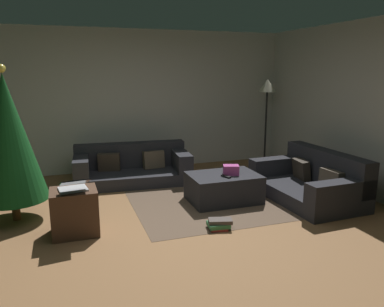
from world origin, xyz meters
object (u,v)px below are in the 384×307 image
side_table (75,212)px  couch_right (312,182)px  laptop (74,187)px  christmas_tree (8,138)px  couch_left (132,167)px  ottoman (223,188)px  corner_lamp (267,92)px  tv_remote (226,176)px  book_stack (219,224)px  gift_box (231,170)px

side_table → couch_right: bearing=2.7°
side_table → laptop: 0.33m
christmas_tree → laptop: bearing=-46.7°
couch_left → ottoman: bearing=131.0°
ottoman → corner_lamp: corner_lamp is taller
tv_remote → corner_lamp: 2.77m
couch_right → book_stack: size_ratio=5.43×
couch_left → tv_remote: (1.04, -1.58, 0.17)m
corner_lamp → couch_left: bearing=-173.0°
tv_remote → christmas_tree: christmas_tree is taller
couch_right → christmas_tree: bearing=80.7°
couch_left → book_stack: (0.62, -2.33, -0.19)m
couch_left → ottoman: 1.79m
couch_left → ottoman: size_ratio=1.97×
ottoman → book_stack: size_ratio=3.16×
couch_left → couch_right: 2.93m
side_table → corner_lamp: (3.76, 2.25, 1.18)m
tv_remote → laptop: (-2.04, -0.39, 0.18)m
ottoman → corner_lamp: size_ratio=0.59×
couch_left → laptop: size_ratio=4.22×
couch_left → corner_lamp: (2.75, 0.34, 1.20)m
couch_left → tv_remote: 1.90m
christmas_tree → corner_lamp: bearing=19.4°
corner_lamp → christmas_tree: bearing=-160.6°
tv_remote → side_table: side_table is taller
side_table → book_stack: bearing=-14.6°
side_table → couch_left: bearing=62.0°
gift_box → ottoman: bearing=153.3°
tv_remote → side_table: (-2.05, -0.32, -0.15)m
corner_lamp → laptop: bearing=-148.4°
couch_right → tv_remote: 1.33m
ottoman → couch_left: bearing=126.7°
tv_remote → laptop: laptop is taller
side_table → book_stack: 1.70m
christmas_tree → couch_right: bearing=-7.3°
tv_remote → ottoman: bearing=59.0°
couch_right → tv_remote: (-1.31, 0.17, 0.16)m
couch_right → book_stack: (-1.73, -0.58, -0.20)m
christmas_tree → couch_left: bearing=35.7°
tv_remote → christmas_tree: 2.85m
couch_left → book_stack: couch_left is taller
side_table → book_stack: (1.63, -0.43, -0.21)m
ottoman → side_table: side_table is taller
gift_box → book_stack: 1.09m
ottoman → gift_box: (0.09, -0.05, 0.27)m
gift_box → side_table: (-2.17, -0.43, -0.21)m
ottoman → christmas_tree: bearing=175.7°
couch_left → side_table: 2.16m
side_table → tv_remote: bearing=8.9°
ottoman → corner_lamp: (1.68, 1.77, 1.24)m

